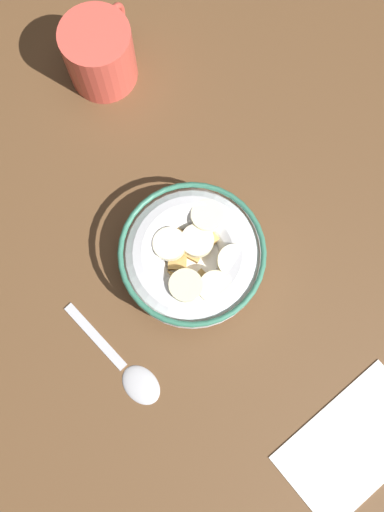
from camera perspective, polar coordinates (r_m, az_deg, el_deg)
name	(u,v)px	position (r cm, az deg, el deg)	size (l,w,h in cm)	color
ground_plane	(192,264)	(63.62, 0.00, -0.80)	(104.18, 104.18, 2.00)	brown
cereal_bowl	(192,257)	(60.01, 0.05, -0.06)	(15.46, 15.46, 5.43)	silver
spoon	(129,374)	(61.23, -6.35, -11.77)	(7.70, 13.51, 0.80)	#B7B7BC
coffee_mug	(100,54)	(68.80, -9.27, 19.54)	(10.64, 8.02, 7.93)	#D84C3F
folded_napkin	(355,444)	(63.63, 16.17, -17.76)	(15.60, 9.36, 0.30)	white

